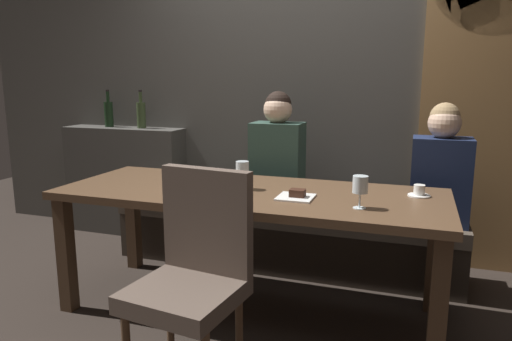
{
  "coord_description": "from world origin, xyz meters",
  "views": [
    {
      "loc": [
        0.89,
        -2.47,
        1.37
      ],
      "look_at": [
        0.01,
        0.09,
        0.84
      ],
      "focal_mm": 32.94,
      "sensor_mm": 36.0,
      "label": 1
    }
  ],
  "objects": [
    {
      "name": "banquette_bench",
      "position": [
        0.0,
        0.7,
        0.23
      ],
      "size": [
        2.5,
        0.44,
        0.45
      ],
      "color": "#312A23",
      "rests_on": "ground"
    },
    {
      "name": "chair_near_side",
      "position": [
        0.0,
        -0.72,
        0.56
      ],
      "size": [
        0.49,
        0.49,
        0.98
      ],
      "color": "brown",
      "rests_on": "ground"
    },
    {
      "name": "diner_bearded",
      "position": [
        1.05,
        0.68,
        0.82
      ],
      "size": [
        0.36,
        0.24,
        0.78
      ],
      "color": "#192342",
      "rests_on": "banquette_bench"
    },
    {
      "name": "back_counter",
      "position": [
        -1.55,
        1.04,
        0.47
      ],
      "size": [
        1.1,
        0.28,
        0.95
      ],
      "primitive_type": "cube",
      "color": "#413E3A",
      "rests_on": "ground"
    },
    {
      "name": "ground",
      "position": [
        0.0,
        0.0,
        0.0
      ],
      "size": [
        9.0,
        9.0,
        0.0
      ],
      "primitive_type": "plane",
      "color": "black"
    },
    {
      "name": "arched_door",
      "position": [
        1.35,
        1.15,
        1.36
      ],
      "size": [
        0.9,
        0.05,
        2.55
      ],
      "color": "olive",
      "rests_on": "ground"
    },
    {
      "name": "back_wall_tiled",
      "position": [
        0.0,
        1.22,
        1.5
      ],
      "size": [
        6.0,
        0.12,
        3.0
      ],
      "primitive_type": "cube",
      "color": "#4C4944",
      "rests_on": "ground"
    },
    {
      "name": "wine_glass_far_right",
      "position": [
        -0.05,
        0.01,
        0.86
      ],
      "size": [
        0.08,
        0.08,
        0.16
      ],
      "color": "silver",
      "rests_on": "dining_table"
    },
    {
      "name": "espresso_cup",
      "position": [
        0.92,
        0.17,
        0.77
      ],
      "size": [
        0.12,
        0.12,
        0.06
      ],
      "color": "white",
      "rests_on": "dining_table"
    },
    {
      "name": "wine_glass_end_left",
      "position": [
        -0.29,
        -0.28,
        0.85
      ],
      "size": [
        0.08,
        0.08,
        0.16
      ],
      "color": "silver",
      "rests_on": "dining_table"
    },
    {
      "name": "dining_table",
      "position": [
        0.0,
        0.0,
        0.65
      ],
      "size": [
        2.2,
        0.84,
        0.74
      ],
      "color": "#493422",
      "rests_on": "ground"
    },
    {
      "name": "wine_glass_far_left",
      "position": [
        0.64,
        -0.18,
        0.85
      ],
      "size": [
        0.08,
        0.08,
        0.16
      ],
      "color": "silver",
      "rests_on": "dining_table"
    },
    {
      "name": "dessert_plate",
      "position": [
        0.3,
        -0.09,
        0.75
      ],
      "size": [
        0.19,
        0.19,
        0.05
      ],
      "color": "white",
      "rests_on": "dining_table"
    },
    {
      "name": "diner_redhead",
      "position": [
        -0.04,
        0.69,
        0.85
      ],
      "size": [
        0.36,
        0.24,
        0.84
      ],
      "color": "#2D473D",
      "rests_on": "banquette_bench"
    },
    {
      "name": "folded_napkin",
      "position": [
        -0.06,
        -0.14,
        0.74
      ],
      "size": [
        0.11,
        0.1,
        0.01
      ],
      "primitive_type": "cube",
      "rotation": [
        0.0,
        0.0,
        -0.0
      ],
      "color": "silver",
      "rests_on": "dining_table"
    },
    {
      "name": "wine_bottle_pale_label",
      "position": [
        -1.37,
        1.05,
        1.07
      ],
      "size": [
        0.08,
        0.08,
        0.33
      ],
      "color": "#384728",
      "rests_on": "back_counter"
    },
    {
      "name": "wine_bottle_dark_red",
      "position": [
        -1.71,
        1.06,
        1.07
      ],
      "size": [
        0.08,
        0.08,
        0.33
      ],
      "color": "black",
      "rests_on": "back_counter"
    }
  ]
}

